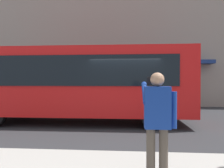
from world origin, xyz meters
TOP-DOWN VIEW (x-y plane):
  - ground_plane at (0.00, 0.00)m, footprint 60.00×60.00m
  - building_facade_far at (-0.02, -6.80)m, footprint 28.00×1.55m
  - red_bus at (1.95, -0.38)m, footprint 9.05×2.54m
  - pedestrian_photographer at (-0.58, 4.82)m, footprint 0.53×0.52m

SIDE VIEW (x-z plane):
  - ground_plane at x=0.00m, z-range 0.00..0.00m
  - pedestrian_photographer at x=-0.58m, z-range 0.29..1.99m
  - red_bus at x=1.95m, z-range 0.14..3.22m
  - building_facade_far at x=-0.02m, z-range -0.01..11.99m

